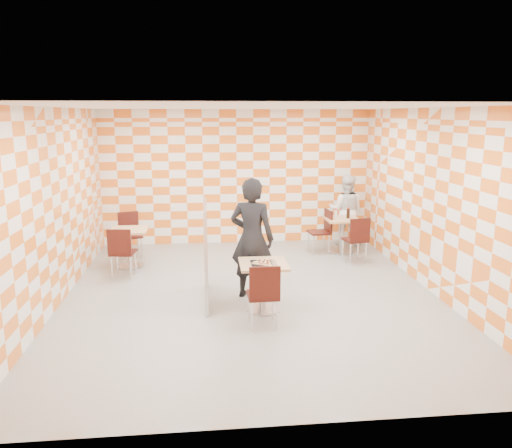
{
  "coord_description": "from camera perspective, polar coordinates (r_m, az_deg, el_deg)",
  "views": [
    {
      "loc": [
        -0.71,
        -7.67,
        2.9
      ],
      "look_at": [
        0.1,
        0.2,
        1.15
      ],
      "focal_mm": 35.0,
      "sensor_mm": 36.0,
      "label": 1
    }
  ],
  "objects": [
    {
      "name": "empty_table",
      "position": [
        9.87,
        -14.27,
        -1.94
      ],
      "size": [
        0.7,
        0.7,
        0.75
      ],
      "color": "tan",
      "rests_on": "ground"
    },
    {
      "name": "chair_empty_far",
      "position": [
        10.61,
        -14.24,
        -0.74
      ],
      "size": [
        0.54,
        0.55,
        0.92
      ],
      "color": "#37100B",
      "rests_on": "ground"
    },
    {
      "name": "chair_main_front",
      "position": [
        6.83,
        0.89,
        -7.69
      ],
      "size": [
        0.43,
        0.44,
        0.92
      ],
      "color": "#37100B",
      "rests_on": "ground"
    },
    {
      "name": "chair_second_front",
      "position": [
        10.0,
        11.48,
        -1.4
      ],
      "size": [
        0.49,
        0.5,
        0.92
      ],
      "color": "#37100B",
      "rests_on": "ground"
    },
    {
      "name": "pizza_on_foil",
      "position": [
        7.36,
        0.87,
        -4.37
      ],
      "size": [
        0.4,
        0.4,
        0.04
      ],
      "color": "silver",
      "rests_on": "main_table"
    },
    {
      "name": "chair_second_side",
      "position": [
        10.64,
        7.7,
        -0.43
      ],
      "size": [
        0.48,
        0.47,
        0.92
      ],
      "color": "#37100B",
      "rests_on": "ground"
    },
    {
      "name": "partition",
      "position": [
        7.8,
        -5.74,
        -3.27
      ],
      "size": [
        0.08,
        1.38,
        1.55
      ],
      "color": "white",
      "rests_on": "ground"
    },
    {
      "name": "room_shell",
      "position": [
        8.36,
        -0.92,
        2.83
      ],
      "size": [
        7.0,
        7.0,
        7.0
      ],
      "color": "#979791",
      "rests_on": "ground"
    },
    {
      "name": "main_table",
      "position": [
        7.45,
        0.85,
        -6.23
      ],
      "size": [
        0.7,
        0.7,
        0.75
      ],
      "color": "tan",
      "rests_on": "ground"
    },
    {
      "name": "man_dark",
      "position": [
        7.89,
        -0.46,
        -1.67
      ],
      "size": [
        0.83,
        0.69,
        1.94
      ],
      "primitive_type": "imported",
      "rotation": [
        0.0,
        0.0,
        2.77
      ],
      "color": "black",
      "rests_on": "ground"
    },
    {
      "name": "second_table",
      "position": [
        10.7,
        9.78,
        -0.62
      ],
      "size": [
        0.7,
        0.7,
        0.75
      ],
      "color": "tan",
      "rests_on": "ground"
    },
    {
      "name": "chair_empty_near",
      "position": [
        9.23,
        -15.13,
        -2.76
      ],
      "size": [
        0.47,
        0.48,
        0.92
      ],
      "color": "#37100B",
      "rests_on": "ground"
    },
    {
      "name": "soda_bottle",
      "position": [
        10.66,
        10.49,
        1.2
      ],
      "size": [
        0.07,
        0.07,
        0.23
      ],
      "color": "black",
      "rests_on": "second_table"
    },
    {
      "name": "sport_bottle",
      "position": [
        10.67,
        9.12,
        1.18
      ],
      "size": [
        0.06,
        0.06,
        0.2
      ],
      "color": "white",
      "rests_on": "second_table"
    },
    {
      "name": "man_white",
      "position": [
        11.36,
        10.23,
        1.58
      ],
      "size": [
        0.93,
        0.84,
        1.58
      ],
      "primitive_type": "imported",
      "rotation": [
        0.0,
        0.0,
        2.77
      ],
      "color": "white",
      "rests_on": "ground"
    }
  ]
}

